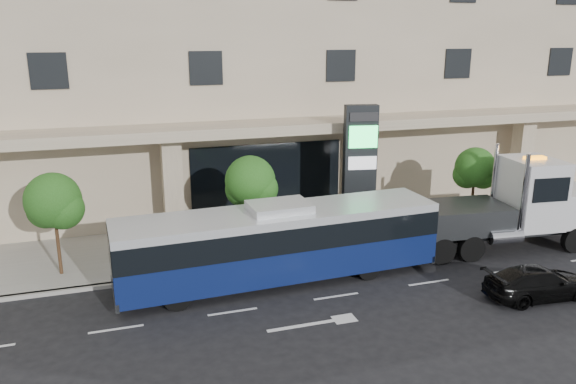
# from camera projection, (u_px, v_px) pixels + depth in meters

# --- Properties ---
(ground) EXTENTS (120.00, 120.00, 0.00)m
(ground) POSITION_uv_depth(u_px,v_px,m) (322.00, 280.00, 22.60)
(ground) COLOR black
(ground) RESTS_ON ground
(sidewalk) EXTENTS (120.00, 6.00, 0.15)m
(sidewalk) POSITION_uv_depth(u_px,v_px,m) (284.00, 237.00, 27.16)
(sidewalk) COLOR gray
(sidewalk) RESTS_ON ground
(curb) EXTENTS (120.00, 0.30, 0.15)m
(curb) POSITION_uv_depth(u_px,v_px,m) (305.00, 260.00, 24.41)
(curb) COLOR gray
(curb) RESTS_ON ground
(convention_center) EXTENTS (60.00, 17.60, 20.00)m
(convention_center) POSITION_uv_depth(u_px,v_px,m) (233.00, 27.00, 34.02)
(convention_center) COLOR tan
(convention_center) RESTS_ON ground
(tree_left) EXTENTS (2.27, 2.20, 4.22)m
(tree_left) POSITION_uv_depth(u_px,v_px,m) (54.00, 204.00, 22.10)
(tree_left) COLOR #422B19
(tree_left) RESTS_ON sidewalk
(tree_mid) EXTENTS (2.28, 2.20, 4.38)m
(tree_mid) POSITION_uv_depth(u_px,v_px,m) (251.00, 184.00, 24.42)
(tree_mid) COLOR #422B19
(tree_mid) RESTS_ON sidewalk
(tree_right) EXTENTS (2.10, 2.00, 4.04)m
(tree_right) POSITION_uv_depth(u_px,v_px,m) (475.00, 170.00, 27.88)
(tree_right) COLOR #422B19
(tree_right) RESTS_ON sidewalk
(city_bus) EXTENTS (12.94, 3.21, 3.26)m
(city_bus) POSITION_uv_depth(u_px,v_px,m) (279.00, 242.00, 22.18)
(city_bus) COLOR black
(city_bus) RESTS_ON ground
(tow_truck) EXTENTS (10.36, 3.42, 4.70)m
(tow_truck) POSITION_uv_depth(u_px,v_px,m) (511.00, 208.00, 25.57)
(tow_truck) COLOR #2D3033
(tow_truck) RESTS_ON ground
(black_sedan) EXTENTS (4.29, 1.95, 1.22)m
(black_sedan) POSITION_uv_depth(u_px,v_px,m) (539.00, 282.00, 20.98)
(black_sedan) COLOR black
(black_sedan) RESTS_ON ground
(signage_pylon) EXTENTS (1.63, 0.83, 6.25)m
(signage_pylon) POSITION_uv_depth(u_px,v_px,m) (360.00, 169.00, 26.87)
(signage_pylon) COLOR black
(signage_pylon) RESTS_ON sidewalk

